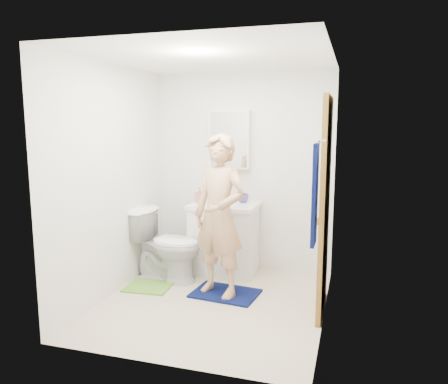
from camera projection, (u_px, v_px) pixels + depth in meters
The scene contains 22 objects.
floor at pixel (213, 303), 4.43m from camera, with size 2.20×2.40×0.02m, color beige.
ceiling at pixel (212, 57), 4.04m from camera, with size 2.20×2.40×0.02m, color white.
wall_back at pixel (243, 172), 5.38m from camera, with size 2.20×0.02×2.40m, color silver.
wall_front at pixel (159, 209), 3.09m from camera, with size 2.20×0.02×2.40m, color silver.
wall_left at pixel (111, 181), 4.55m from camera, with size 0.02×2.40×2.40m, color silver.
wall_right at pixel (329, 191), 3.92m from camera, with size 0.02×2.40×2.40m, color silver.
vanity_cabinet at pixel (224, 240), 5.27m from camera, with size 0.75×0.55×0.80m, color white.
countertop at pixel (224, 206), 5.20m from camera, with size 0.79×0.59×0.05m, color white.
sink_basin at pixel (224, 204), 5.20m from camera, with size 0.40×0.40×0.03m, color white.
faucet at pixel (229, 196), 5.36m from camera, with size 0.03×0.03×0.12m, color silver.
medicine_cabinet at pixel (230, 140), 5.29m from camera, with size 0.50×0.12×0.70m, color white.
mirror_panel at pixel (228, 140), 5.23m from camera, with size 0.46×0.01×0.66m, color white.
door at pixel (325, 207), 4.10m from camera, with size 0.05×0.80×2.05m, color olive.
door_knob at pixel (317, 221), 3.82m from camera, with size 0.07×0.07×0.07m, color gold.
towel at pixel (315, 195), 3.39m from camera, with size 0.03×0.24×0.80m, color #071046.
towel_hook at pixel (322, 141), 3.32m from camera, with size 0.02×0.02×0.06m, color silver.
toilet at pixel (167, 245), 5.03m from camera, with size 0.46×0.81×0.83m, color white.
bath_mat at pixel (225, 293), 4.63m from camera, with size 0.68×0.49×0.02m, color #071046.
green_rug at pixel (148, 287), 4.83m from camera, with size 0.48×0.41×0.02m, color #67A537.
soap_dispenser at pixel (200, 195), 5.24m from camera, with size 0.09×0.09×0.19m, color #C7615D.
toothbrush_cup at pixel (243, 198), 5.25m from camera, with size 0.13×0.13×0.11m, color #5B4190.
man at pixel (220, 216), 4.47m from camera, with size 0.61×0.40×1.68m, color tan.
Camera 1 is at (1.31, -3.98, 1.81)m, focal length 35.00 mm.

